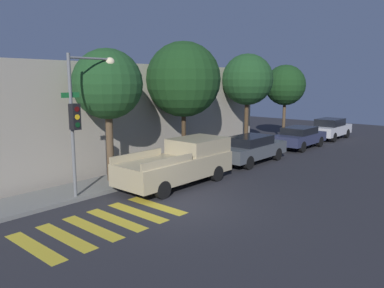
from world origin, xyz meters
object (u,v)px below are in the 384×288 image
traffic_light_pole (83,105)px  tree_far_end (247,80)px  tree_near_corner (108,85)px  sedan_near_corner (251,148)px  tree_midblock (184,80)px  sedan_far_end (330,128)px  sedan_middle (300,137)px  pickup_truck (181,162)px  tree_behind_truck (285,85)px

traffic_light_pole → tree_far_end: bearing=4.6°
traffic_light_pole → tree_near_corner: 2.19m
sedan_near_corner → tree_midblock: size_ratio=0.74×
sedan_near_corner → sedan_far_end: bearing=0.0°
tree_near_corner → tree_far_end: tree_far_end is taller
sedan_near_corner → tree_far_end: 5.17m
tree_far_end → tree_near_corner: bearing=180.0°
tree_midblock → sedan_near_corner: bearing=-39.0°
tree_near_corner → tree_far_end: size_ratio=0.94×
sedan_middle → tree_far_end: bearing=141.2°
pickup_truck → tree_far_end: (8.43, 2.25, 3.42)m
sedan_middle → tree_near_corner: (-13.12, 2.25, 3.38)m
pickup_truck → sedan_middle: size_ratio=1.23×
traffic_light_pole → sedan_far_end: size_ratio=1.23×
traffic_light_pole → pickup_truck: bearing=-18.8°
traffic_light_pole → tree_behind_truck: tree_behind_truck is taller
traffic_light_pole → tree_behind_truck: size_ratio=0.97×
traffic_light_pole → tree_behind_truck: 17.11m
tree_behind_truck → tree_near_corner: bearing=-180.0°
sedan_middle → tree_far_end: 5.08m
sedan_far_end → tree_behind_truck: bearing=142.7°
pickup_truck → sedan_near_corner: size_ratio=1.14×
traffic_light_pole → tree_far_end: (12.15, 0.98, 0.91)m
traffic_light_pole → pickup_truck: traffic_light_pole is taller
sedan_far_end → tree_midblock: tree_midblock is taller
sedan_middle → pickup_truck: bearing=180.0°
sedan_far_end → pickup_truck: bearing=180.0°
tree_near_corner → tree_behind_truck: bearing=0.0°
sedan_middle → sedan_far_end: 5.09m
pickup_truck → sedan_far_end: (16.31, -0.00, -0.12)m
sedan_near_corner → tree_far_end: size_ratio=0.78×
pickup_truck → tree_midblock: bearing=40.2°
traffic_light_pole → sedan_middle: size_ratio=1.22×
tree_behind_truck → traffic_light_pole: bearing=-176.7°
sedan_far_end → tree_midblock: bearing=170.6°
sedan_near_corner → tree_near_corner: tree_near_corner is taller
tree_far_end → traffic_light_pole: bearing=-175.4°
traffic_light_pole → sedan_near_corner: traffic_light_pole is taller
traffic_light_pole → pickup_truck: (3.72, -1.27, -2.51)m
tree_midblock → tree_far_end: (5.77, -0.00, 0.00)m
sedan_far_end → tree_far_end: tree_far_end is taller
sedan_near_corner → tree_midblock: (-2.78, 2.25, 3.57)m
tree_near_corner → sedan_near_corner: bearing=-17.1°
pickup_truck → tree_behind_truck: bearing=9.6°
sedan_near_corner → sedan_far_end: sedan_far_end is taller
tree_far_end → tree_midblock: bearing=180.0°
tree_midblock → pickup_truck: bearing=-139.8°
pickup_truck → tree_midblock: tree_midblock is taller
sedan_near_corner → sedan_far_end: (10.87, 0.00, 0.03)m
tree_midblock → tree_behind_truck: size_ratio=1.15×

